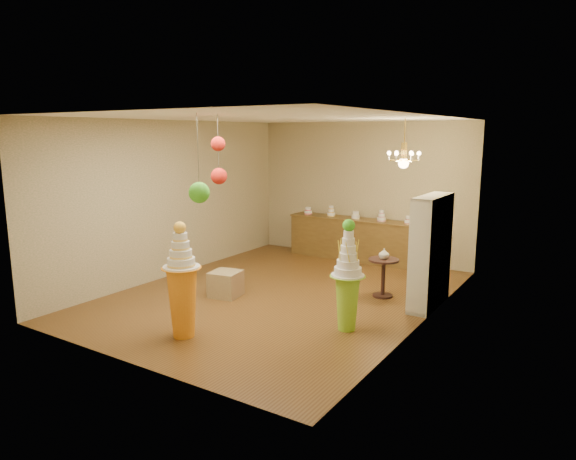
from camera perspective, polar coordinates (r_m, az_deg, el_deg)
The scene contains 17 objects.
floor at distance 8.97m, azimuth -0.80°, elevation -7.17°, with size 6.50×6.50×0.00m, color #563717.
ceiling at distance 8.54m, azimuth -0.85°, elevation 12.36°, with size 6.50×6.50×0.00m, color white.
wall_back at distance 11.46m, azimuth 8.18°, elevation 4.32°, with size 5.00×0.04×3.00m, color tan.
wall_front at distance 6.22m, azimuth -17.53°, elevation -1.41°, with size 5.00×0.04×3.00m, color tan.
wall_left at distance 10.21m, azimuth -12.64°, elevation 3.39°, with size 0.04×6.50×3.00m, color tan.
wall_right at distance 7.57m, azimuth 15.19°, elevation 0.79°, with size 0.04×6.50×3.00m, color tan.
pedestal_green at distance 7.29m, azimuth 6.62°, elevation -6.34°, with size 0.61×0.61×1.60m.
pedestal_orange at distance 7.15m, azimuth -11.66°, elevation -6.72°, with size 0.64×0.64×1.60m.
burlap_riser at distance 8.88m, azimuth -6.93°, elevation -5.96°, with size 0.48×0.48×0.44m, color #8F7A4E.
sideboard at distance 11.37m, azimuth 7.46°, elevation -0.93°, with size 3.04×0.54×1.16m.
shelving_unit at distance 8.48m, azimuth 15.59°, elevation -2.31°, with size 0.33×1.20×1.80m.
round_table at distance 8.89m, azimuth 10.55°, elevation -4.64°, with size 0.68×0.68×0.66m.
vase at distance 8.81m, azimuth 10.62°, elevation -2.60°, with size 0.18×0.18×0.18m, color beige.
pom_red_left at distance 7.41m, azimuth -7.68°, elevation 5.97°, with size 0.23×0.23×0.97m.
pom_green_mid at distance 6.52m, azimuth -9.84°, elevation 4.13°, with size 0.26×0.26×1.11m.
pom_red_right at distance 6.85m, azimuth -7.78°, elevation 9.47°, with size 0.19×0.19×0.48m.
chandelier at distance 9.03m, azimuth 12.73°, elevation 7.58°, with size 0.74×0.74×0.85m.
Camera 1 is at (4.70, -7.13, 2.75)m, focal length 32.00 mm.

